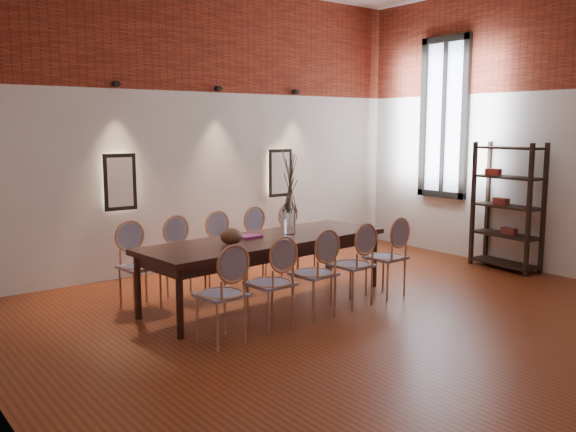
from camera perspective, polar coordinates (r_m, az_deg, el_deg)
floor at (r=6.37m, az=8.52°, el=-10.26°), size 7.00×7.00×0.02m
wall_back at (r=8.87m, az=-8.07°, el=8.19°), size 7.00×0.10×4.00m
wall_right at (r=8.95m, az=24.97°, el=7.50°), size 0.10×7.00×4.00m
brick_band_back at (r=8.90m, az=-8.01°, el=16.27°), size 7.00×0.02×1.50m
brick_band_right at (r=8.97m, az=25.26°, el=15.50°), size 0.02×7.00×1.50m
niche_left at (r=8.24m, az=-15.52°, el=3.09°), size 0.36×0.06×0.66m
niche_right at (r=9.52m, az=-0.84°, el=4.05°), size 0.36×0.06×0.66m
spot_fixture_left at (r=8.20m, az=-15.79°, el=11.80°), size 0.08×0.10×0.08m
spot_fixture_mid at (r=8.87m, az=-6.57°, el=11.77°), size 0.08×0.10×0.08m
spot_fixture_right at (r=9.67m, az=0.70°, el=11.53°), size 0.08×0.10×0.08m
window_glass at (r=9.97m, az=14.44°, el=8.88°), size 0.02×0.78×2.38m
window_frame at (r=9.95m, az=14.37°, el=8.88°), size 0.08×0.90×2.50m
window_mullion at (r=9.95m, az=14.37°, el=8.88°), size 0.06×0.06×2.40m
dining_table at (r=7.07m, az=-1.98°, el=-5.05°), size 3.10×1.22×0.75m
chair_near_a at (r=5.74m, az=-6.29°, el=-7.29°), size 0.48×0.48×0.94m
chair_near_b at (r=6.10m, az=-1.66°, el=-6.30°), size 0.48×0.48×0.94m
chair_near_c at (r=6.50m, az=2.41°, el=-5.39°), size 0.48×0.48×0.94m
chair_near_d at (r=6.93m, az=5.99°, el=-4.56°), size 0.48×0.48×0.94m
chair_near_e at (r=7.38m, az=9.13°, el=-3.82°), size 0.48×0.48×0.94m
chair_far_a at (r=7.00m, az=-13.72°, el=-4.62°), size 0.48×0.48×0.94m
chair_far_b at (r=7.30m, az=-9.54°, el=-3.96°), size 0.48×0.48×0.94m
chair_far_c at (r=7.64m, az=-5.71°, el=-3.35°), size 0.48×0.48×0.94m
chair_far_d at (r=8.00m, az=-2.23°, el=-2.77°), size 0.48×0.48×0.94m
chair_far_e at (r=8.40m, az=0.94°, el=-2.23°), size 0.48×0.48×0.94m
vase at (r=7.20m, az=0.17°, el=-0.54°), size 0.14×0.14×0.30m
dried_branches at (r=7.15m, az=0.17°, el=3.03°), size 0.50×0.50×0.70m
bowl at (r=6.60m, az=-5.34°, el=-1.91°), size 0.24×0.24×0.18m
book at (r=7.00m, az=-3.63°, el=-1.94°), size 0.27×0.20×0.03m
shelving_rack at (r=9.14m, az=19.82°, el=0.86°), size 0.46×1.03×1.80m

